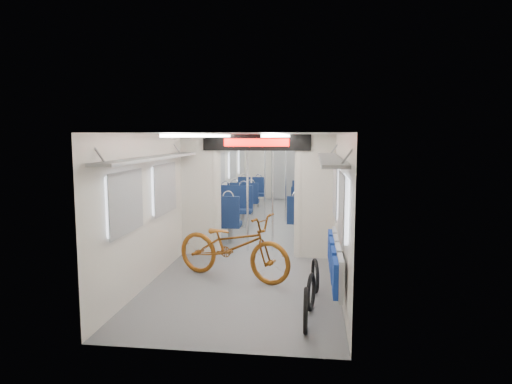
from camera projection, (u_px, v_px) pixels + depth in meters
carriage at (266, 170)px, 10.27m from camera, size 12.00×12.02×2.31m
bicycle at (233, 246)px, 7.25m from camera, size 2.14×1.38×1.06m
flip_bench at (335, 259)px, 6.26m from camera, size 0.12×2.10×0.51m
bike_hoop_a at (306, 313)px, 5.24m from camera, size 0.05×0.54×0.54m
bike_hoop_b at (311, 294)px, 5.93m from camera, size 0.13×0.50×0.50m
bike_hoop_c at (315, 277)px, 6.60m from camera, size 0.12×0.51×0.51m
seat_bay_near_left at (227, 210)px, 10.59m from camera, size 0.94×2.22×1.14m
seat_bay_near_right at (308, 209)px, 10.86m from camera, size 0.89×2.00×1.08m
seat_bay_far_left at (247, 194)px, 13.93m from camera, size 0.88×1.93×1.06m
seat_bay_far_right at (309, 192)px, 13.97m from camera, size 0.94×2.19×1.14m
stanchion_near_left at (248, 193)px, 8.94m from camera, size 0.04×0.04×2.30m
stanchion_near_right at (273, 193)px, 8.96m from camera, size 0.04×0.04×2.30m
stanchion_far_left at (265, 177)px, 12.49m from camera, size 0.04×0.04×2.30m
stanchion_far_right at (286, 179)px, 12.03m from camera, size 0.04×0.04×2.30m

